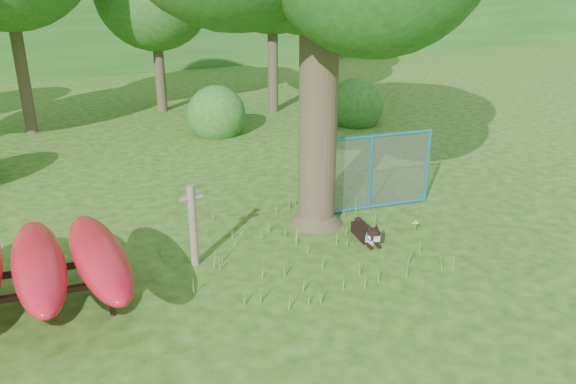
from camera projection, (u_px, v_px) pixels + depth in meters
ground at (313, 275)px, 9.10m from camera, size 80.00×80.00×0.00m
wooden_post at (193, 224)px, 9.16m from camera, size 0.38×0.13×1.42m
kayak_rack at (7, 268)px, 7.65m from camera, size 3.24×3.47×1.04m
husky_dog at (367, 233)px, 10.21m from camera, size 0.41×0.99×0.45m
fence_section at (370, 173)px, 11.41m from camera, size 2.71×0.54×2.67m
wildflower_clump at (416, 224)px, 10.51m from camera, size 0.12×0.10×0.25m
shrub_right at (355, 124)px, 18.58m from camera, size 1.80×1.80×1.80m
shrub_mid at (217, 134)px, 17.37m from camera, size 1.80×1.80×1.80m
wooded_hillside at (51, 8)px, 30.95m from camera, size 80.00×12.00×6.00m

